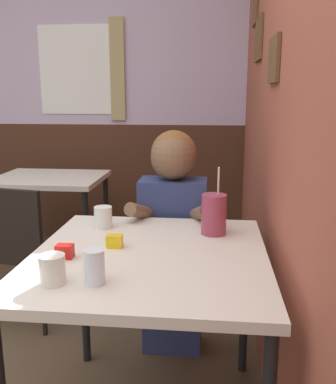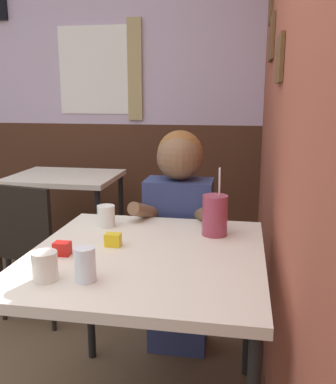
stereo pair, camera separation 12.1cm
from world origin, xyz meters
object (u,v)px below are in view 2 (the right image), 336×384
Objects in this scene: background_table at (65,188)px; person_seated at (179,234)px; cocktail_pitcher at (215,215)px; main_table at (146,270)px; chair_near_window at (35,241)px.

background_table is 0.65× the size of person_seated.
person_seated is at bearing 120.04° from cocktail_pitcher.
main_table is 0.80× the size of person_seated.
person_seated reaches higher than background_table.
main_table and background_table have the same top height.
main_table is 0.38m from cocktail_pitcher.
main_table is at bearing -31.44° from chair_near_window.
background_table is 0.91× the size of chair_near_window.
background_table is at bearing 134.86° from cocktail_pitcher.
person_seated is (0.98, -0.84, -0.03)m from background_table.
background_table is 0.70m from chair_near_window.
cocktail_pitcher is at bearing -45.14° from background_table.
chair_near_window reaches higher than main_table.
chair_near_window is (0.08, -0.67, -0.17)m from background_table.
person_seated is (0.90, -0.16, 0.15)m from chair_near_window.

